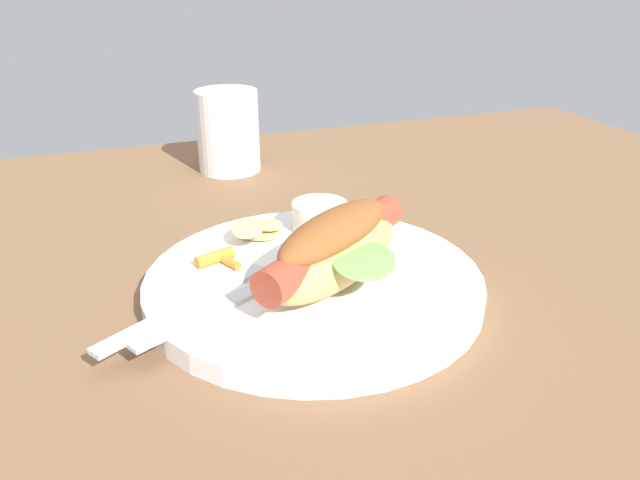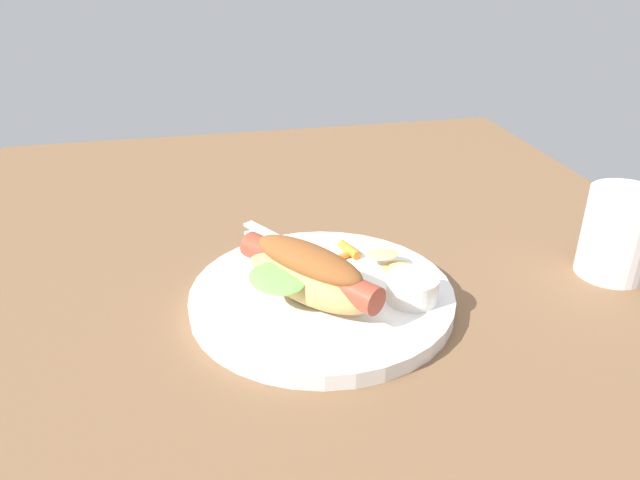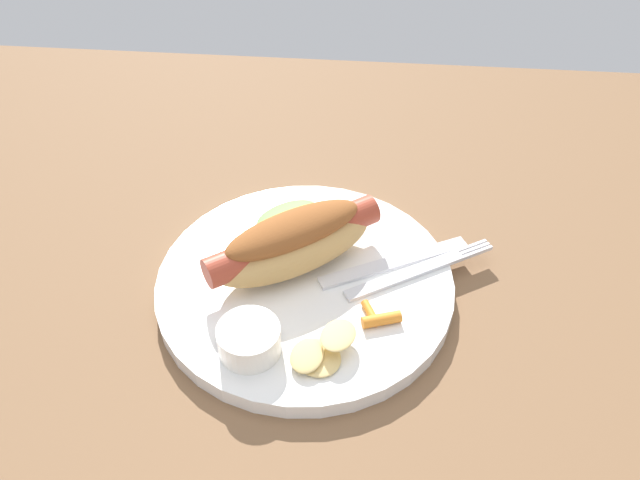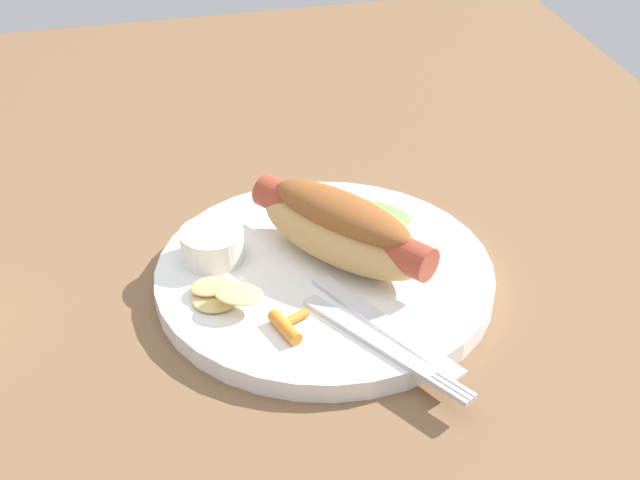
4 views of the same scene
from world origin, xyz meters
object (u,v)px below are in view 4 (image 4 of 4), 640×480
(sauce_ramekin, at_px, (212,245))
(carrot_garnish, at_px, (287,325))
(fork, at_px, (381,344))
(hot_dog, at_px, (342,227))
(knife, at_px, (385,325))
(chips_pile, at_px, (222,293))
(plate, at_px, (325,277))

(sauce_ramekin, bearing_deg, carrot_garnish, 20.67)
(sauce_ramekin, bearing_deg, fork, 36.17)
(hot_dog, xyz_separation_m, carrot_garnish, (0.08, -0.06, -0.02))
(knife, height_order, chips_pile, chips_pile)
(hot_dog, xyz_separation_m, chips_pile, (0.03, -0.10, -0.02))
(sauce_ramekin, relative_size, carrot_garnish, 1.44)
(hot_dog, height_order, carrot_garnish, hot_dog)
(fork, height_order, chips_pile, chips_pile)
(fork, height_order, knife, same)
(fork, xyz_separation_m, knife, (-0.02, 0.01, -0.00))
(plate, distance_m, hot_dog, 0.04)
(chips_pile, bearing_deg, hot_dog, 108.36)
(fork, bearing_deg, plate, 157.93)
(carrot_garnish, bearing_deg, hot_dog, 141.89)
(chips_pile, distance_m, carrot_garnish, 0.06)
(fork, xyz_separation_m, chips_pile, (-0.08, -0.10, 0.01))
(sauce_ramekin, xyz_separation_m, knife, (0.11, 0.11, -0.01))
(plate, xyz_separation_m, carrot_garnish, (0.07, -0.04, 0.01))
(plate, bearing_deg, carrot_garnish, -33.86)
(hot_dog, distance_m, sauce_ramekin, 0.10)
(fork, relative_size, carrot_garnish, 3.87)
(sauce_ramekin, distance_m, fork, 0.17)
(hot_dog, relative_size, fork, 1.16)
(hot_dog, xyz_separation_m, knife, (0.09, 0.01, -0.03))
(plate, bearing_deg, fork, 9.17)
(sauce_ramekin, relative_size, chips_pile, 0.81)
(plate, relative_size, hot_dog, 1.69)
(chips_pile, bearing_deg, fork, 52.16)
(plate, relative_size, carrot_garnish, 7.57)
(plate, height_order, chips_pile, chips_pile)
(fork, distance_m, knife, 0.02)
(hot_dog, bearing_deg, carrot_garnish, -74.03)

